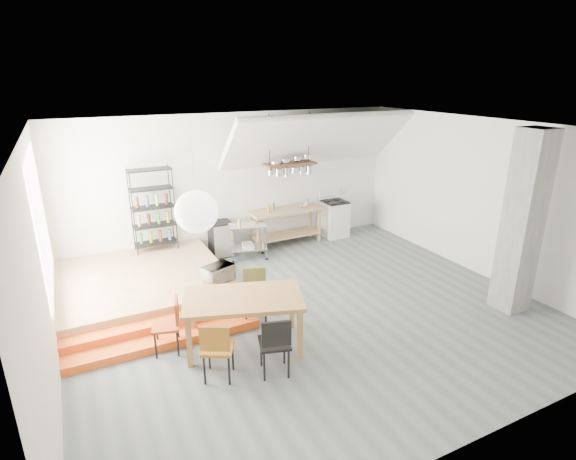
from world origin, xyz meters
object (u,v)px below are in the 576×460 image
rolling_cart (248,237)px  mini_fridge (221,239)px  stove (334,218)px  dining_table (243,302)px

rolling_cart → mini_fridge: 0.70m
rolling_cart → mini_fridge: size_ratio=1.11×
stove → dining_table: stove is taller
rolling_cart → mini_fridge: bearing=145.9°
dining_table → mini_fridge: (0.87, 3.71, -0.35)m
stove → rolling_cart: stove is taller
dining_table → rolling_cart: bearing=85.8°
dining_table → rolling_cart: size_ratio=2.21×
mini_fridge → stove: bearing=-0.8°
dining_table → stove: bearing=61.6°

